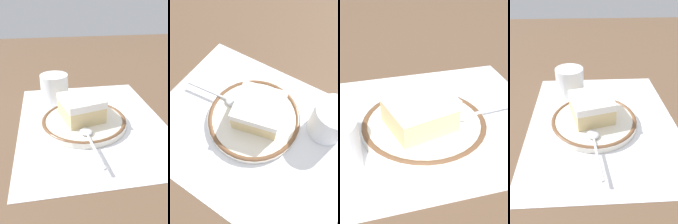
% 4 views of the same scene
% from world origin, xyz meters
% --- Properties ---
extents(ground_plane, '(2.40, 2.40, 0.00)m').
position_xyz_m(ground_plane, '(0.00, 0.00, 0.00)').
color(ground_plane, brown).
extents(placemat, '(0.45, 0.36, 0.00)m').
position_xyz_m(placemat, '(0.00, 0.00, 0.00)').
color(placemat, white).
rests_on(placemat, ground_plane).
extents(plate, '(0.21, 0.21, 0.02)m').
position_xyz_m(plate, '(0.01, -0.02, 0.01)').
color(plate, silver).
rests_on(plate, placemat).
extents(cake_slice, '(0.12, 0.11, 0.06)m').
position_xyz_m(cake_slice, '(-0.00, -0.03, 0.04)').
color(cake_slice, beige).
rests_on(cake_slice, plate).
extents(spoon, '(0.14, 0.03, 0.01)m').
position_xyz_m(spoon, '(0.09, -0.02, 0.02)').
color(spoon, silver).
rests_on(spoon, plate).
extents(cup, '(0.08, 0.08, 0.08)m').
position_xyz_m(cup, '(-0.14, -0.08, 0.04)').
color(cup, white).
rests_on(cup, placemat).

